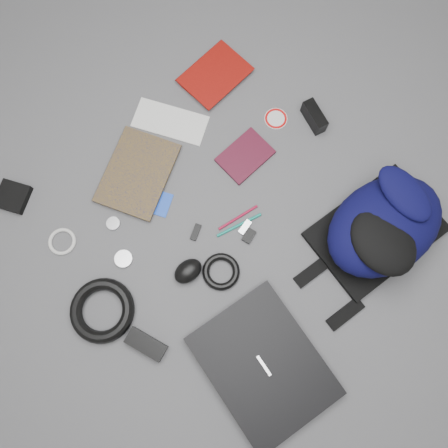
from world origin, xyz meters
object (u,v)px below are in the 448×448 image
Objects in this scene: pouch at (13,197)px; backpack at (385,226)px; comic_book at (109,163)px; dvd_case at (245,156)px; power_brick at (146,344)px; mouse at (188,271)px; compact_camera at (314,117)px; laptop at (263,365)px; textbook_red at (198,60)px.

backpack is at bearing 33.97° from pouch.
backpack is at bearing 5.29° from comic_book.
power_brick is (0.15, -0.66, 0.01)m from dvd_case.
power_brick is 1.28× the size of pouch.
power_brick is (0.48, -0.35, 0.00)m from comic_book.
pouch is at bearing -150.82° from mouse.
compact_camera is 1.15× the size of mouse.
backpack is 0.43m from compact_camera.
pouch is at bearing -101.57° from compact_camera.
mouse is 0.25m from power_brick.
dvd_case is 1.82× the size of mouse.
backpack is at bearing -2.01° from compact_camera.
backpack is at bearing 14.92° from dvd_case.
comic_book is 0.70m from compact_camera.
pouch reaches higher than comic_book.
power_brick reaches higher than comic_book.
textbook_red is at bearing 157.01° from laptop.
laptop is 3.67× the size of compact_camera.
power_brick reaches higher than dvd_case.
laptop is at bearing 1.50° from mouse.
mouse reaches higher than power_brick.
pouch is (-0.49, -0.59, 0.01)m from dvd_case.
power_brick is at bearing -55.52° from comic_book.
comic_book is 2.28× the size of power_brick.
compact_camera is 0.91m from power_brick.
textbook_red is 0.48m from comic_book.
backpack is 0.84m from textbook_red.
backpack reaches higher than mouse.
backpack is at bearing 64.37° from mouse.
textbook_red is 2.34× the size of pouch.
pouch is at bearing -139.07° from comic_book.
comic_book is 1.64× the size of dvd_case.
textbook_red is at bearing 161.24° from dvd_case.
comic_book is 3.00× the size of mouse.
textbook_red is at bearing 110.59° from power_brick.
compact_camera is (0.45, 0.08, 0.02)m from textbook_red.
compact_camera is at bearing 55.08° from pouch.
compact_camera is (0.10, 0.25, 0.02)m from dvd_case.
comic_book is at bearing 60.27° from pouch.
mouse is 0.97× the size of pouch.
textbook_red is 0.74m from mouse.
comic_book is 0.45m from mouse.
compact_camera reaches higher than pouch.
comic_book is at bearing -176.54° from laptop.
textbook_red is 0.39m from dvd_case.
backpack is 1.90× the size of textbook_red.
backpack is 2.52× the size of dvd_case.
power_brick is (0.50, -0.83, 0.00)m from textbook_red.
backpack is 0.90m from comic_book.
mouse is at bearing 89.82° from power_brick.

